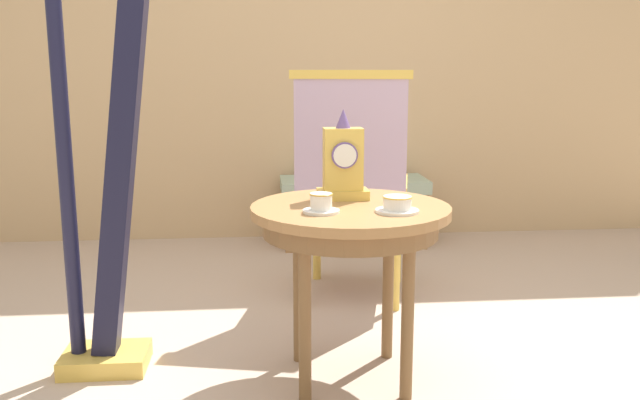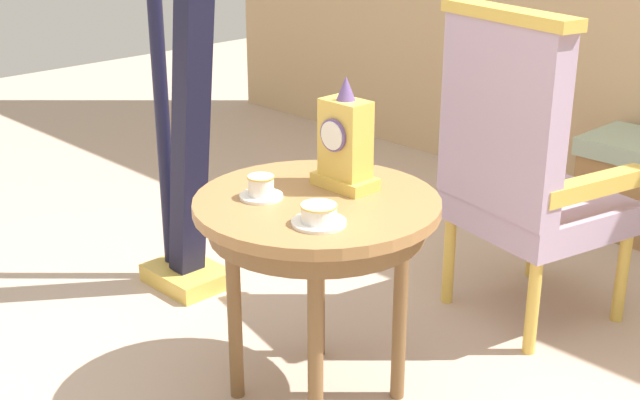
% 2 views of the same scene
% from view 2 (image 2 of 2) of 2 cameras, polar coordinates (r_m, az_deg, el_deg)
% --- Properties ---
extents(ground_plane, '(10.00, 10.00, 0.00)m').
position_cam_2_polar(ground_plane, '(2.79, -0.03, -12.65)').
color(ground_plane, '#BCA38E').
extents(side_table, '(0.72, 0.72, 0.66)m').
position_cam_2_polar(side_table, '(2.50, -0.20, -1.58)').
color(side_table, '#9E7042').
rests_on(side_table, ground).
extents(teacup_left, '(0.13, 0.13, 0.07)m').
position_cam_2_polar(teacup_left, '(2.47, -3.93, 0.79)').
color(teacup_left, white).
rests_on(teacup_left, side_table).
extents(teacup_right, '(0.15, 0.15, 0.06)m').
position_cam_2_polar(teacup_right, '(2.28, -0.08, -1.02)').
color(teacup_right, white).
rests_on(teacup_right, side_table).
extents(mantel_clock, '(0.19, 0.11, 0.34)m').
position_cam_2_polar(mantel_clock, '(2.52, 1.67, 3.75)').
color(mantel_clock, gold).
rests_on(mantel_clock, side_table).
extents(armchair, '(0.64, 0.64, 1.14)m').
position_cam_2_polar(armchair, '(3.06, 13.26, 2.23)').
color(armchair, '#B299B7').
rests_on(armchair, ground).
extents(harp, '(0.40, 0.24, 1.76)m').
position_cam_2_polar(harp, '(3.23, -9.11, 5.65)').
color(harp, gold).
rests_on(harp, ground).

